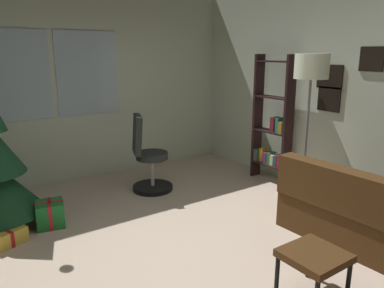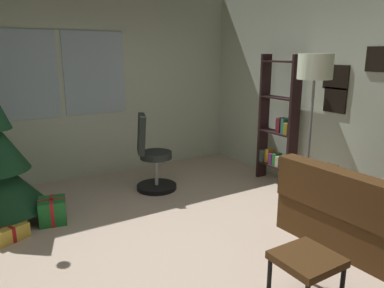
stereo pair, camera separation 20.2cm
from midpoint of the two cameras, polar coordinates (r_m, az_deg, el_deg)
ground_plane at (r=3.58m, az=-1.48°, el=-18.66°), size 4.88×5.83×0.10m
wall_back_with_windows at (r=5.74m, az=-18.31°, el=8.97°), size 4.88×0.12×2.87m
wall_right_with_frames at (r=4.86m, az=24.07°, el=7.57°), size 0.12×5.83×2.87m
footstool at (r=3.09m, az=16.55°, el=-16.68°), size 0.45×0.43×0.39m
gift_box_green at (r=4.47m, az=-22.35°, el=-10.01°), size 0.34×0.34×0.29m
gift_box_gold at (r=4.29m, az=-28.16°, el=-12.60°), size 0.42×0.37×0.17m
office_chair at (r=5.12m, az=-7.98°, el=-2.62°), size 0.58×0.56×1.07m
bookshelf at (r=5.46m, az=11.31°, el=2.46°), size 0.18×0.64×1.85m
floor_lamp at (r=4.43m, az=16.70°, el=9.96°), size 0.39×0.39×1.87m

